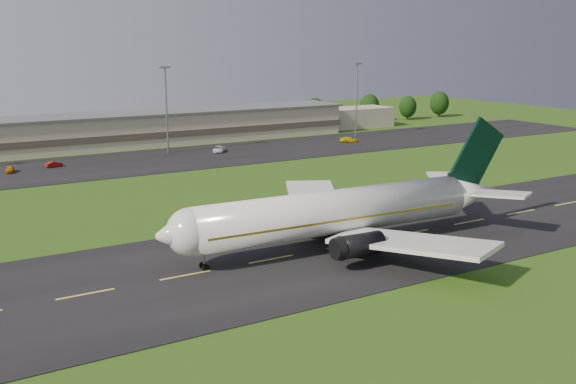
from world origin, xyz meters
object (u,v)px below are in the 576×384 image
service_vehicle_a (10,169)px  light_mast_centre (166,99)px  service_vehicle_b (54,164)px  airliner (340,212)px  terminal (151,129)px  light_mast_east (357,91)px  service_vehicle_c (219,149)px  service_vehicle_d (349,140)px

service_vehicle_a → light_mast_centre: bearing=22.1°
service_vehicle_b → airliner: bearing=-178.2°
terminal → light_mast_centre: light_mast_centre is taller
light_mast_east → light_mast_centre: bearing=180.0°
terminal → service_vehicle_b: bearing=-143.2°
light_mast_centre → light_mast_east: (55.00, 0.00, 0.00)m
service_vehicle_c → light_mast_centre: bearing=-169.5°
airliner → service_vehicle_d: bearing=56.1°
service_vehicle_a → service_vehicle_d: size_ratio=0.80×
airliner → light_mast_east: light_mast_east is taller
service_vehicle_a → service_vehicle_c: size_ratio=0.75×
airliner → service_vehicle_b: bearing=108.1°
airliner → service_vehicle_c: airliner is taller
terminal → service_vehicle_d: bearing=-27.8°
service_vehicle_a → service_vehicle_d: bearing=10.8°
service_vehicle_a → service_vehicle_b: (8.86, 1.59, -0.06)m
terminal → airliner: bearing=-94.4°
light_mast_east → service_vehicle_a: size_ratio=5.40×
service_vehicle_d → terminal: bearing=86.5°
service_vehicle_b → service_vehicle_c: bearing=-103.8°
service_vehicle_c → service_vehicle_b: bearing=-144.7°
service_vehicle_d → service_vehicle_c: bearing=109.9°
light_mast_centre → service_vehicle_c: size_ratio=4.06×
light_mast_east → service_vehicle_d: bearing=-135.6°
light_mast_centre → light_mast_east: 55.00m
airliner → service_vehicle_b: size_ratio=14.47×
terminal → light_mast_centre: bearing=-95.0°
airliner → terminal: (7.46, 96.22, -0.67)m
light_mast_centre → service_vehicle_c: 16.94m
light_mast_east → service_vehicle_d: light_mast_east is taller
light_mast_east → service_vehicle_c: (-44.09, -5.04, -11.94)m
light_mast_east → service_vehicle_c: bearing=-173.5°
terminal → light_mast_east: (53.60, -16.18, 8.75)m
service_vehicle_a → airliner: bearing=-56.2°
airliner → service_vehicle_a: (-29.83, 73.38, -3.92)m
service_vehicle_a → service_vehicle_b: service_vehicle_a is taller
service_vehicle_c → service_vehicle_a: bearing=-142.7°
terminal → light_mast_east: light_mast_east is taller
light_mast_centre → service_vehicle_a: size_ratio=5.40×
airliner → service_vehicle_b: 77.95m
light_mast_east → service_vehicle_c: size_ratio=4.06×
light_mast_centre → service_vehicle_b: bearing=-169.4°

